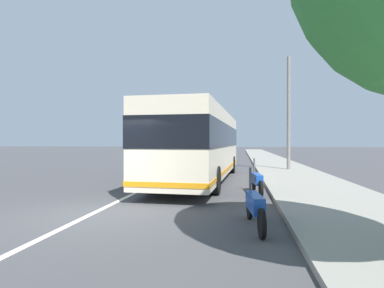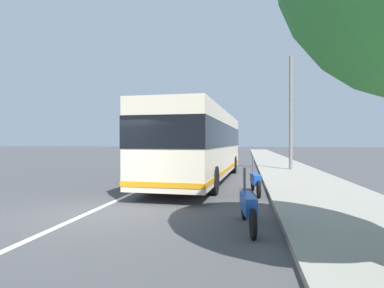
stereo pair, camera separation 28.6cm
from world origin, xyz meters
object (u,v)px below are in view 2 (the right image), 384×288
(car_oncoming, at_px, (232,149))
(car_ahead_same_lane, at_px, (198,152))
(utility_pole, at_px, (291,114))
(motorcycle_angled, at_px, (255,181))
(coach_bus, at_px, (201,143))
(motorcycle_nearest_curb, at_px, (248,206))

(car_oncoming, bearing_deg, car_ahead_same_lane, 170.41)
(car_ahead_same_lane, bearing_deg, utility_pole, 23.06)
(car_oncoming, bearing_deg, utility_pole, -168.49)
(motorcycle_angled, distance_m, utility_pole, 9.72)
(coach_bus, xyz_separation_m, motorcycle_nearest_curb, (-7.97, -2.16, -1.35))
(motorcycle_nearest_curb, distance_m, motorcycle_angled, 4.49)
(car_oncoming, bearing_deg, motorcycle_angled, -173.69)
(motorcycle_nearest_curb, relative_size, car_ahead_same_lane, 0.46)
(car_oncoming, height_order, utility_pole, utility_pole)
(motorcycle_angled, relative_size, car_oncoming, 0.49)
(coach_bus, bearing_deg, motorcycle_nearest_curb, -162.10)
(motorcycle_nearest_curb, distance_m, car_ahead_same_lane, 30.70)
(motorcycle_nearest_curb, height_order, motorcycle_angled, motorcycle_nearest_curb)
(coach_bus, xyz_separation_m, motorcycle_angled, (-3.49, -2.43, -1.35))
(coach_bus, relative_size, car_oncoming, 2.80)
(utility_pole, bearing_deg, coach_bus, 138.34)
(motorcycle_nearest_curb, xyz_separation_m, motorcycle_angled, (4.48, -0.27, -0.00))
(coach_bus, relative_size, car_ahead_same_lane, 2.68)
(car_ahead_same_lane, height_order, car_oncoming, car_ahead_same_lane)
(coach_bus, relative_size, motorcycle_nearest_curb, 5.79)
(motorcycle_nearest_curb, relative_size, utility_pole, 0.30)
(motorcycle_nearest_curb, xyz_separation_m, car_ahead_same_lane, (30.15, 5.76, 0.23))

